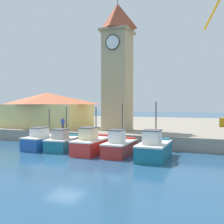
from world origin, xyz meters
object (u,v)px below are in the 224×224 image
at_px(fishing_boat_far_left, 45,140).
at_px(fishing_boat_center, 154,149).
at_px(clock_tower, 118,63).
at_px(warehouse_left, 47,110).
at_px(dock_worker_near_tower, 63,124).
at_px(fishing_boat_left_inner, 93,144).
at_px(fishing_boat_left_outer, 64,142).
at_px(fishing_boat_mid_left, 120,146).

xyz_separation_m(fishing_boat_far_left, fishing_boat_center, (11.14, -0.99, 0.05)).
relative_size(fishing_boat_center, clock_tower, 0.30).
height_order(warehouse_left, dock_worker_near_tower, warehouse_left).
bearing_deg(clock_tower, fishing_boat_left_inner, -84.36).
xyz_separation_m(fishing_boat_left_outer, fishing_boat_left_inner, (3.28, -0.45, 0.09)).
xyz_separation_m(fishing_boat_center, warehouse_left, (-16.69, 8.78, 2.84)).
relative_size(fishing_boat_left_inner, dock_worker_near_tower, 3.04).
bearing_deg(fishing_boat_left_inner, clock_tower, 95.64).
bearing_deg(warehouse_left, fishing_boat_far_left, -54.56).
height_order(fishing_boat_mid_left, dock_worker_near_tower, fishing_boat_mid_left).
xyz_separation_m(fishing_boat_far_left, warehouse_left, (-5.55, 7.80, 2.90)).
height_order(fishing_boat_mid_left, clock_tower, clock_tower).
relative_size(fishing_boat_far_left, fishing_boat_mid_left, 1.12).
bearing_deg(fishing_boat_center, clock_tower, 126.93).
bearing_deg(fishing_boat_left_outer, fishing_boat_center, -5.54).
xyz_separation_m(fishing_boat_left_outer, dock_worker_near_tower, (-2.64, 3.89, 1.42)).
bearing_deg(fishing_boat_left_inner, warehouse_left, 142.92).
relative_size(fishing_boat_far_left, clock_tower, 0.31).
xyz_separation_m(fishing_boat_far_left, dock_worker_near_tower, (-0.39, 3.77, 1.38)).
bearing_deg(dock_worker_near_tower, fishing_boat_mid_left, -27.14).
xyz_separation_m(fishing_boat_left_inner, warehouse_left, (-11.08, 8.37, 2.84)).
distance_m(fishing_boat_center, clock_tower, 13.55).
xyz_separation_m(fishing_boat_far_left, fishing_boat_left_inner, (5.53, -0.58, 0.06)).
bearing_deg(dock_worker_near_tower, clock_tower, 36.39).
distance_m(fishing_boat_far_left, fishing_boat_left_inner, 5.56).
bearing_deg(fishing_boat_mid_left, fishing_boat_far_left, 175.86).
bearing_deg(warehouse_left, clock_tower, -1.41).
distance_m(fishing_boat_mid_left, clock_tower, 12.18).
height_order(fishing_boat_left_inner, dock_worker_near_tower, fishing_boat_left_inner).
xyz_separation_m(fishing_boat_far_left, fishing_boat_mid_left, (8.11, -0.59, 0.00)).
bearing_deg(fishing_boat_far_left, warehouse_left, 125.44).
relative_size(warehouse_left, dock_worker_near_tower, 7.05).
xyz_separation_m(fishing_boat_far_left, fishing_boat_left_outer, (2.25, -0.12, -0.04)).
bearing_deg(fishing_boat_center, fishing_boat_mid_left, 172.51).
distance_m(fishing_boat_left_inner, dock_worker_near_tower, 7.46).
relative_size(fishing_boat_left_outer, fishing_boat_mid_left, 1.00).
xyz_separation_m(clock_tower, warehouse_left, (-10.28, 0.25, -5.52)).
xyz_separation_m(fishing_boat_left_inner, fishing_boat_mid_left, (2.58, -0.01, -0.05)).
relative_size(fishing_boat_far_left, warehouse_left, 0.44).
bearing_deg(dock_worker_near_tower, warehouse_left, 142.03).
bearing_deg(fishing_boat_far_left, dock_worker_near_tower, 95.92).
distance_m(fishing_boat_left_inner, clock_tower, 11.68).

